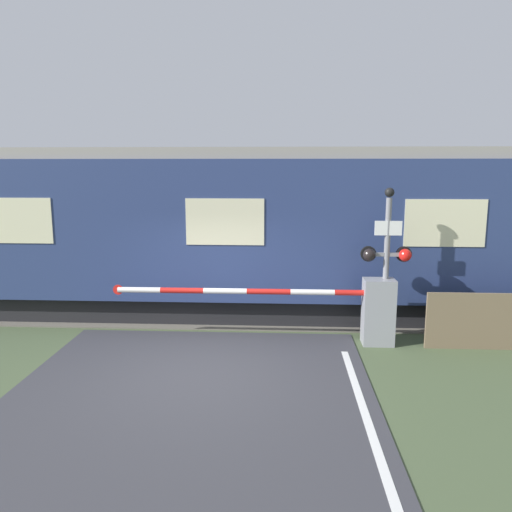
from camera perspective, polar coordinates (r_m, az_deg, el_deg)
name	(u,v)px	position (r m, az deg, el deg)	size (l,w,h in m)	color
ground_plane	(200,371)	(8.78, -6.43, -12.96)	(80.00, 80.00, 0.00)	#475638
track_bed	(225,308)	(12.29, -3.55, -6.00)	(36.00, 3.20, 0.13)	#666056
train	(233,230)	(11.88, -2.69, 3.01)	(16.19, 3.13, 3.84)	black
crossing_barrier	(358,308)	(9.99, 11.55, -5.90)	(5.55, 0.44, 1.30)	gray
signal_post	(387,257)	(9.92, 14.71, -0.06)	(0.98, 0.26, 3.06)	gray
roadside_fence	(511,322)	(10.67, 27.16, -6.71)	(3.19, 0.06, 1.10)	#726047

